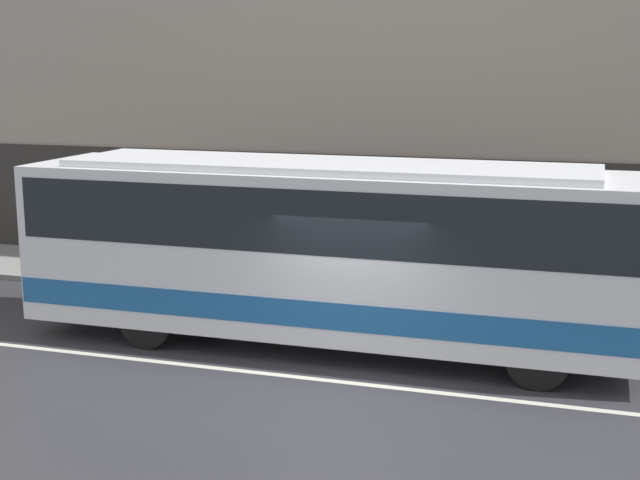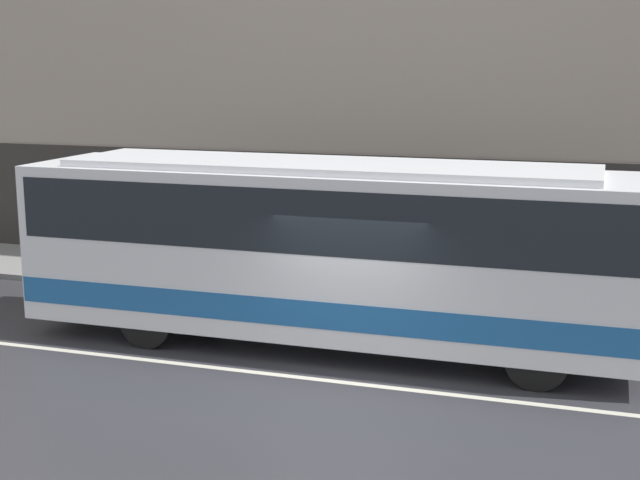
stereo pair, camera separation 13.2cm
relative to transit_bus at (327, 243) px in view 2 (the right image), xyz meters
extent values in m
plane|color=#333338|center=(0.76, -1.77, -1.82)|extent=(60.00, 60.00, 0.00)
cube|color=gray|center=(0.76, 3.73, -1.75)|extent=(60.00, 2.99, 0.13)
cube|color=#2D2B28|center=(0.76, 5.20, -0.42)|extent=(60.00, 0.06, 2.80)
cube|color=beige|center=(0.76, -1.77, -1.81)|extent=(54.00, 0.14, 0.01)
cube|color=silver|center=(-0.01, 0.00, -0.09)|extent=(10.61, 2.56, 2.75)
cube|color=#1E5999|center=(-0.01, 0.00, -0.92)|extent=(10.56, 2.58, 0.45)
cube|color=black|center=(-0.01, 0.00, 0.58)|extent=(10.29, 2.58, 1.05)
cube|color=silver|center=(-0.01, 0.00, 1.35)|extent=(9.02, 2.18, 0.12)
cylinder|color=black|center=(3.70, -1.12, -1.33)|extent=(0.97, 0.28, 0.97)
cylinder|color=black|center=(3.70, 1.12, -1.33)|extent=(0.97, 0.28, 0.97)
cylinder|color=black|center=(-2.91, -1.12, -1.33)|extent=(0.97, 0.28, 0.97)
cylinder|color=black|center=(-2.91, 1.12, -1.33)|extent=(0.97, 0.28, 0.97)
cylinder|color=navy|center=(1.40, 3.76, -0.98)|extent=(0.36, 0.36, 1.41)
sphere|color=tan|center=(1.40, 3.76, -0.15)|extent=(0.26, 0.26, 0.26)
camera|label=1|loc=(4.41, -14.40, 3.09)|focal=50.00mm
camera|label=2|loc=(4.54, -14.36, 3.09)|focal=50.00mm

